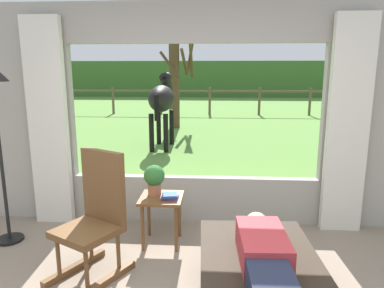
{
  "coord_description": "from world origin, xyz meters",
  "views": [
    {
      "loc": [
        0.24,
        -1.82,
        1.81
      ],
      "look_at": [
        0.0,
        1.8,
        1.05
      ],
      "focal_mm": 33.1,
      "sensor_mm": 36.0,
      "label": 1
    }
  ],
  "objects_px": {
    "side_table": "(161,205)",
    "pasture_tree": "(176,81)",
    "reclining_person": "(266,261)",
    "horse": "(162,99)",
    "book_stack": "(170,196)",
    "potted_plant": "(154,178)",
    "rocking_chair": "(96,216)"
  },
  "relations": [
    {
      "from": "rocking_chair",
      "to": "pasture_tree",
      "type": "relative_size",
      "value": 0.39
    },
    {
      "from": "side_table",
      "to": "book_stack",
      "type": "height_order",
      "value": "book_stack"
    },
    {
      "from": "book_stack",
      "to": "horse",
      "type": "distance_m",
      "value": 4.83
    },
    {
      "from": "pasture_tree",
      "to": "horse",
      "type": "bearing_deg",
      "value": -89.84
    },
    {
      "from": "book_stack",
      "to": "side_table",
      "type": "bearing_deg",
      "value": 149.38
    },
    {
      "from": "horse",
      "to": "potted_plant",
      "type": "bearing_deg",
      "value": -80.86
    },
    {
      "from": "reclining_person",
      "to": "pasture_tree",
      "type": "height_order",
      "value": "pasture_tree"
    },
    {
      "from": "side_table",
      "to": "pasture_tree",
      "type": "relative_size",
      "value": 0.18
    },
    {
      "from": "side_table",
      "to": "horse",
      "type": "relative_size",
      "value": 0.29
    },
    {
      "from": "book_stack",
      "to": "horse",
      "type": "relative_size",
      "value": 0.09
    },
    {
      "from": "horse",
      "to": "pasture_tree",
      "type": "relative_size",
      "value": 0.63
    },
    {
      "from": "book_stack",
      "to": "pasture_tree",
      "type": "height_order",
      "value": "pasture_tree"
    },
    {
      "from": "side_table",
      "to": "potted_plant",
      "type": "bearing_deg",
      "value": 143.13
    },
    {
      "from": "reclining_person",
      "to": "side_table",
      "type": "xyz_separation_m",
      "value": [
        -0.91,
        1.22,
        -0.1
      ]
    },
    {
      "from": "rocking_chair",
      "to": "book_stack",
      "type": "height_order",
      "value": "rocking_chair"
    },
    {
      "from": "potted_plant",
      "to": "horse",
      "type": "bearing_deg",
      "value": 97.43
    },
    {
      "from": "book_stack",
      "to": "pasture_tree",
      "type": "bearing_deg",
      "value": 95.9
    },
    {
      "from": "reclining_person",
      "to": "side_table",
      "type": "bearing_deg",
      "value": 124.52
    },
    {
      "from": "horse",
      "to": "side_table",
      "type": "bearing_deg",
      "value": -79.99
    },
    {
      "from": "reclining_person",
      "to": "pasture_tree",
      "type": "bearing_deg",
      "value": 98.02
    },
    {
      "from": "reclining_person",
      "to": "horse",
      "type": "height_order",
      "value": "horse"
    },
    {
      "from": "potted_plant",
      "to": "pasture_tree",
      "type": "xyz_separation_m",
      "value": [
        -0.61,
        7.49,
        0.78
      ]
    },
    {
      "from": "side_table",
      "to": "pasture_tree",
      "type": "xyz_separation_m",
      "value": [
        -0.69,
        7.55,
        1.06
      ]
    },
    {
      "from": "side_table",
      "to": "book_stack",
      "type": "bearing_deg",
      "value": -30.62
    },
    {
      "from": "rocking_chair",
      "to": "side_table",
      "type": "xyz_separation_m",
      "value": [
        0.5,
        0.59,
        -0.12
      ]
    },
    {
      "from": "book_stack",
      "to": "pasture_tree",
      "type": "xyz_separation_m",
      "value": [
        -0.79,
        7.61,
        0.93
      ]
    },
    {
      "from": "reclining_person",
      "to": "potted_plant",
      "type": "bearing_deg",
      "value": 125.51
    },
    {
      "from": "horse",
      "to": "pasture_tree",
      "type": "distance_m",
      "value": 2.9
    },
    {
      "from": "potted_plant",
      "to": "horse",
      "type": "relative_size",
      "value": 0.18
    },
    {
      "from": "rocking_chair",
      "to": "pasture_tree",
      "type": "bearing_deg",
      "value": 120.55
    },
    {
      "from": "rocking_chair",
      "to": "horse",
      "type": "xyz_separation_m",
      "value": [
        -0.19,
        5.25,
        0.61
      ]
    },
    {
      "from": "reclining_person",
      "to": "side_table",
      "type": "height_order",
      "value": "reclining_person"
    }
  ]
}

